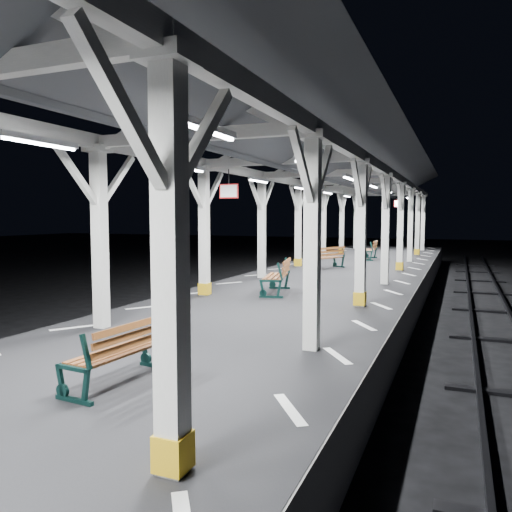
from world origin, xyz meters
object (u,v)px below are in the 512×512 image
Objects in this scene: bench_near at (124,350)px; bench_extra at (371,249)px; bench_far at (329,257)px; bench_mid at (279,275)px.

bench_extra is at bearing 95.41° from bench_near.
bench_near is 14.11m from bench_far.
bench_extra is at bearing 75.20° from bench_mid.
bench_far is (-0.97, 14.08, 0.03)m from bench_near.
bench_mid is 1.06× the size of bench_extra.
bench_near is 0.91× the size of bench_extra.
bench_far reaches higher than bench_near.
bench_near is at bearing -91.63° from bench_extra.
bench_extra is (0.84, 4.82, 0.02)m from bench_far.
bench_mid is 1.05× the size of bench_far.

